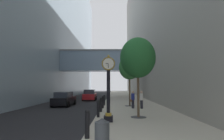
{
  "coord_description": "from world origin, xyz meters",
  "views": [
    {
      "loc": [
        1.36,
        -4.76,
        2.32
      ],
      "look_at": [
        1.0,
        22.27,
        4.67
      ],
      "focal_mm": 29.43,
      "sensor_mm": 36.0,
      "label": 1
    }
  ],
  "objects_px": {
    "street_clock": "(108,85)",
    "bollard_sixth": "(104,100)",
    "street_tree_mid_near": "(129,68)",
    "pedestrian_by_clock": "(142,99)",
    "bollard_nearest": "(87,123)",
    "trash_bin": "(102,133)",
    "bollard_fifth": "(103,102)",
    "pedestrian_walking": "(133,99)",
    "bollard_fourth": "(101,104)",
    "car_black_mid": "(64,99)",
    "bollard_third": "(98,108)",
    "street_tree_near": "(138,58)",
    "car_red_near": "(90,95)"
  },
  "relations": [
    {
      "from": "street_clock",
      "to": "bollard_sixth",
      "type": "bearing_deg",
      "value": 94.69
    },
    {
      "from": "bollard_sixth",
      "to": "street_tree_mid_near",
      "type": "relative_size",
      "value": 0.22
    },
    {
      "from": "pedestrian_by_clock",
      "to": "bollard_nearest",
      "type": "bearing_deg",
      "value": -110.44
    },
    {
      "from": "trash_bin",
      "to": "pedestrian_by_clock",
      "type": "bearing_deg",
      "value": 74.97
    },
    {
      "from": "street_clock",
      "to": "bollard_nearest",
      "type": "distance_m",
      "value": 4.02
    },
    {
      "from": "bollard_fifth",
      "to": "pedestrian_walking",
      "type": "xyz_separation_m",
      "value": [
        2.94,
        -0.08,
        0.26
      ]
    },
    {
      "from": "bollard_fourth",
      "to": "bollard_sixth",
      "type": "bearing_deg",
      "value": 90.0
    },
    {
      "from": "street_clock",
      "to": "pedestrian_by_clock",
      "type": "relative_size",
      "value": 2.43
    },
    {
      "from": "bollard_fifth",
      "to": "pedestrian_by_clock",
      "type": "relative_size",
      "value": 0.71
    },
    {
      "from": "bollard_sixth",
      "to": "street_tree_mid_near",
      "type": "height_order",
      "value": "street_tree_mid_near"
    },
    {
      "from": "trash_bin",
      "to": "car_black_mid",
      "type": "bearing_deg",
      "value": 110.02
    },
    {
      "from": "pedestrian_walking",
      "to": "bollard_nearest",
      "type": "bearing_deg",
      "value": -105.95
    },
    {
      "from": "street_clock",
      "to": "bollard_third",
      "type": "xyz_separation_m",
      "value": [
        -0.77,
        1.59,
        -1.63
      ]
    },
    {
      "from": "street_clock",
      "to": "bollard_fifth",
      "type": "xyz_separation_m",
      "value": [
        -0.77,
        6.77,
        -1.63
      ]
    },
    {
      "from": "bollard_sixth",
      "to": "bollard_fourth",
      "type": "bearing_deg",
      "value": -90.0
    },
    {
      "from": "bollard_nearest",
      "to": "trash_bin",
      "type": "relative_size",
      "value": 1.15
    },
    {
      "from": "bollard_fifth",
      "to": "street_tree_near",
      "type": "bearing_deg",
      "value": -61.35
    },
    {
      "from": "street_tree_mid_near",
      "to": "pedestrian_walking",
      "type": "xyz_separation_m",
      "value": [
        0.12,
        -2.15,
        -3.32
      ]
    },
    {
      "from": "trash_bin",
      "to": "pedestrian_walking",
      "type": "height_order",
      "value": "pedestrian_walking"
    },
    {
      "from": "car_red_near",
      "to": "car_black_mid",
      "type": "height_order",
      "value": "car_red_near"
    },
    {
      "from": "car_black_mid",
      "to": "car_red_near",
      "type": "bearing_deg",
      "value": 77.61
    },
    {
      "from": "street_tree_near",
      "to": "car_red_near",
      "type": "bearing_deg",
      "value": 108.61
    },
    {
      "from": "pedestrian_walking",
      "to": "street_tree_mid_near",
      "type": "bearing_deg",
      "value": 93.23
    },
    {
      "from": "street_tree_mid_near",
      "to": "pedestrian_by_clock",
      "type": "xyz_separation_m",
      "value": [
        0.95,
        -2.33,
        -3.31
      ]
    },
    {
      "from": "trash_bin",
      "to": "pedestrian_by_clock",
      "type": "height_order",
      "value": "pedestrian_by_clock"
    },
    {
      "from": "bollard_fourth",
      "to": "bollard_nearest",
      "type": "bearing_deg",
      "value": -90.0
    },
    {
      "from": "car_red_near",
      "to": "car_black_mid",
      "type": "relative_size",
      "value": 0.98
    },
    {
      "from": "bollard_third",
      "to": "street_tree_near",
      "type": "relative_size",
      "value": 0.21
    },
    {
      "from": "street_tree_near",
      "to": "street_tree_mid_near",
      "type": "bearing_deg",
      "value": 90.0
    },
    {
      "from": "street_clock",
      "to": "street_tree_near",
      "type": "height_order",
      "value": "street_tree_near"
    },
    {
      "from": "bollard_fifth",
      "to": "car_red_near",
      "type": "xyz_separation_m",
      "value": [
        -2.87,
        11.74,
        0.07
      ]
    },
    {
      "from": "street_clock",
      "to": "bollard_fourth",
      "type": "relative_size",
      "value": 3.42
    },
    {
      "from": "street_clock",
      "to": "trash_bin",
      "type": "relative_size",
      "value": 3.94
    },
    {
      "from": "bollard_nearest",
      "to": "bollard_third",
      "type": "height_order",
      "value": "same"
    },
    {
      "from": "bollard_third",
      "to": "bollard_nearest",
      "type": "bearing_deg",
      "value": -90.0
    },
    {
      "from": "bollard_fourth",
      "to": "pedestrian_by_clock",
      "type": "relative_size",
      "value": 0.71
    },
    {
      "from": "bollard_third",
      "to": "car_red_near",
      "type": "relative_size",
      "value": 0.28
    },
    {
      "from": "bollard_nearest",
      "to": "bollard_fifth",
      "type": "distance_m",
      "value": 10.36
    },
    {
      "from": "bollard_fourth",
      "to": "street_tree_mid_near",
      "type": "relative_size",
      "value": 0.22
    },
    {
      "from": "street_clock",
      "to": "car_red_near",
      "type": "xyz_separation_m",
      "value": [
        -3.64,
        18.51,
        -1.57
      ]
    },
    {
      "from": "pedestrian_walking",
      "to": "pedestrian_by_clock",
      "type": "relative_size",
      "value": 1.0
    },
    {
      "from": "bollard_fourth",
      "to": "car_black_mid",
      "type": "bearing_deg",
      "value": 128.86
    },
    {
      "from": "bollard_nearest",
      "to": "street_tree_mid_near",
      "type": "relative_size",
      "value": 0.22
    },
    {
      "from": "pedestrian_by_clock",
      "to": "car_black_mid",
      "type": "distance_m",
      "value": 9.21
    },
    {
      "from": "street_tree_mid_near",
      "to": "pedestrian_walking",
      "type": "bearing_deg",
      "value": -86.77
    },
    {
      "from": "bollard_sixth",
      "to": "trash_bin",
      "type": "relative_size",
      "value": 1.15
    },
    {
      "from": "car_black_mid",
      "to": "bollard_fourth",
      "type": "bearing_deg",
      "value": -51.14
    },
    {
      "from": "bollard_nearest",
      "to": "pedestrian_walking",
      "type": "relative_size",
      "value": 0.71
    },
    {
      "from": "pedestrian_walking",
      "to": "car_black_mid",
      "type": "bearing_deg",
      "value": 156.36
    },
    {
      "from": "bollard_nearest",
      "to": "pedestrian_by_clock",
      "type": "bearing_deg",
      "value": 69.56
    }
  ]
}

